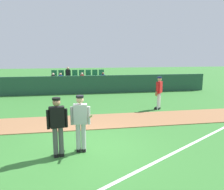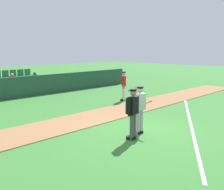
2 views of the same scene
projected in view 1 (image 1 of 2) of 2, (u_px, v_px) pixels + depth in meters
The scene contains 8 objects.
ground_plane at pixel (87, 149), 6.99m from camera, with size 80.00×80.00×0.00m, color #33702D.
infield_dirt_path at pixel (83, 122), 9.70m from camera, with size 28.00×2.16×0.03m, color #936642.
foul_line_chalk at pixel (183, 149), 7.00m from camera, with size 12.00×0.10×0.01m, color white.
dugout_fence at pixel (79, 85), 16.44m from camera, with size 20.00×0.16×1.35m, color #234C38.
stadium_bleachers at pixel (79, 84), 17.87m from camera, with size 5.00×2.10×1.90m.
batter_grey_jersey at pixel (81, 121), 6.62m from camera, with size 0.67×0.79×1.76m.
umpire_home_plate at pixel (57, 124), 6.31m from camera, with size 0.58×0.35×1.76m.
runner_red_jersey at pixel (159, 92), 11.78m from camera, with size 0.54×0.52×1.76m.
Camera 1 is at (-0.32, -6.60, 2.97)m, focal length 35.45 mm.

